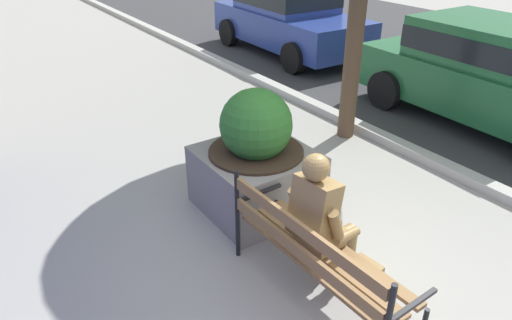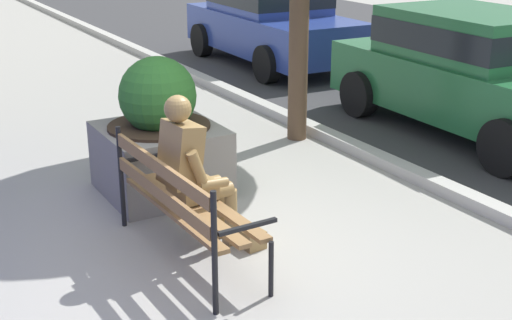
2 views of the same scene
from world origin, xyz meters
name	(u,v)px [view 1 (image 1 of 2)]	position (x,y,z in m)	size (l,w,h in m)	color
ground_plane	(314,300)	(0.00, 0.00, 0.00)	(80.00, 80.00, 0.00)	#9E9B93
curb_stone	(502,193)	(0.00, 2.90, 0.06)	(60.00, 0.20, 0.12)	#B2AFA8
park_bench	(314,252)	(-0.01, -0.03, 0.54)	(1.82, 0.58, 0.95)	olive
bronze_statue_seated	(326,224)	(-0.12, 0.18, 0.67)	(0.61, 0.80, 1.37)	olive
concrete_planter	(256,162)	(-1.49, 0.41, 0.58)	(1.14, 1.14, 1.40)	gray
parked_car_blue	(288,16)	(-6.48, 4.72, 0.84)	(4.15, 2.02, 1.56)	navy
parked_car_green	(493,71)	(-1.43, 4.72, 0.84)	(4.15, 2.02, 1.56)	#236638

